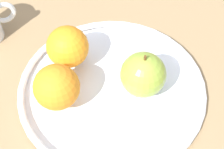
{
  "coord_description": "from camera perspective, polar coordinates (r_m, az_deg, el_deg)",
  "views": [
    {
      "loc": [
        -14.28,
        -30.97,
        49.04
      ],
      "look_at": [
        0.0,
        0.0,
        4.8
      ],
      "focal_mm": 52.88,
      "sensor_mm": 36.0,
      "label": 1
    }
  ],
  "objects": [
    {
      "name": "apple",
      "position": [
        0.55,
        5.4,
        -0.01
      ],
      "size": [
        7.76,
        7.76,
        8.56
      ],
      "color": "#8BA738",
      "rests_on": "fruit_bowl"
    },
    {
      "name": "orange_back_right",
      "position": [
        0.54,
        -9.56,
        -2.16
      ],
      "size": [
        7.67,
        7.67,
        7.67
      ],
      "primitive_type": "sphere",
      "color": "orange",
      "rests_on": "fruit_bowl"
    },
    {
      "name": "fruit_bowl",
      "position": [
        0.59,
        0.0,
        -2.3
      ],
      "size": [
        33.41,
        33.41,
        1.8
      ],
      "color": "white",
      "rests_on": "ground_plane"
    },
    {
      "name": "orange_front_left",
      "position": [
        0.59,
        -7.69,
        4.76
      ],
      "size": [
        7.63,
        7.63,
        7.63
      ],
      "primitive_type": "sphere",
      "color": "orange",
      "rests_on": "fruit_bowl"
    },
    {
      "name": "ground_plane",
      "position": [
        0.61,
        0.0,
        -3.88
      ],
      "size": [
        158.31,
        158.31,
        4.0
      ],
      "primitive_type": "cube",
      "color": "#927652"
    }
  ]
}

